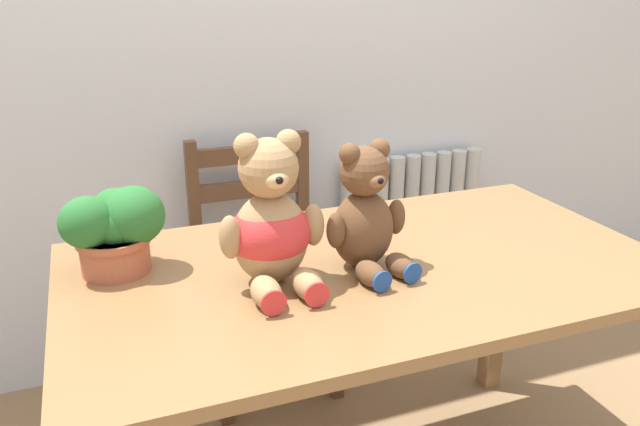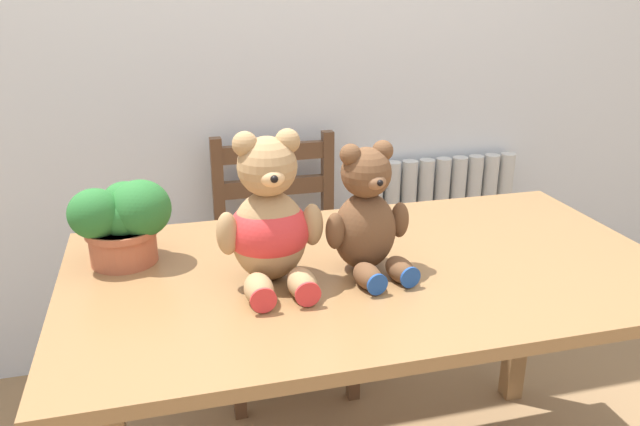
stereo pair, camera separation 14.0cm
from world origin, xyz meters
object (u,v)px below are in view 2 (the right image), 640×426
Objects in this scene: wooden_chair_behind at (283,261)px; teddy_bear_left at (270,223)px; teddy_bear_right at (367,217)px; potted_plant at (121,219)px.

wooden_chair_behind is 0.85m from teddy_bear_left.
teddy_bear_left is at bearing 77.00° from wooden_chair_behind.
teddy_bear_right is (0.23, -0.00, -0.01)m from teddy_bear_left.
teddy_bear_left is 0.37m from potted_plant.
teddy_bear_right reaches higher than potted_plant.
teddy_bear_left is at bearing -29.60° from potted_plant.
wooden_chair_behind is 3.77× the size of potted_plant.
wooden_chair_behind is 2.56× the size of teddy_bear_left.
teddy_bear_right is (0.06, -0.71, 0.43)m from wooden_chair_behind.
teddy_bear_left is at bearing -9.91° from teddy_bear_right.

